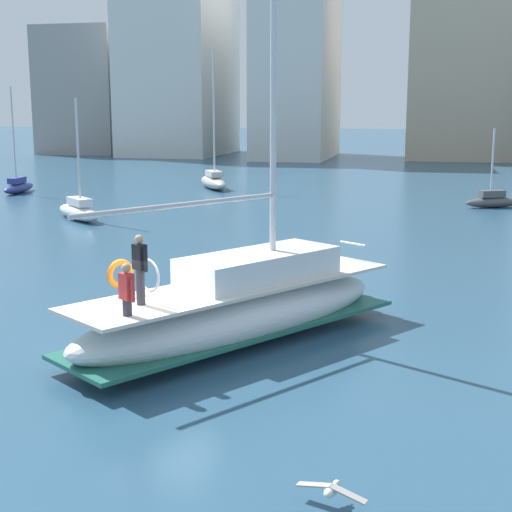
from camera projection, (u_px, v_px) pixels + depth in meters
name	position (u px, v px, depth m)	size (l,w,h in m)	color
ground_plane	(162.00, 358.00, 17.54)	(400.00, 400.00, 0.00)	#284C66
main_sailboat	(240.00, 306.00, 18.63)	(7.35, 9.30, 11.96)	silver
moored_sloop_near	(18.00, 186.00, 51.42)	(1.47, 4.34, 7.19)	navy
moored_sloop_far	(494.00, 200.00, 43.98)	(3.74, 2.53, 4.61)	#4C4C51
moored_catamaran	(78.00, 210.00, 39.07)	(4.27, 4.12, 6.27)	silver
moored_cutter_right	(213.00, 180.00, 54.18)	(3.89, 5.56, 9.85)	#B7B2A8
seagull	(332.00, 490.00, 10.93)	(1.10, 0.51, 0.17)	silver
waterfront_buildings	(376.00, 65.00, 86.38)	(86.17, 21.13, 23.29)	gray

